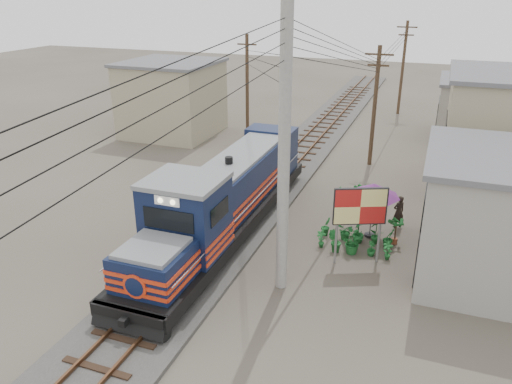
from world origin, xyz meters
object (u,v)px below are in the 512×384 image
at_px(market_umbrella, 374,190).
at_px(vendor, 399,212).
at_px(billboard, 360,209).
at_px(locomotive, 225,200).

distance_m(market_umbrella, vendor, 2.18).
xyz_separation_m(billboard, market_umbrella, (0.18, 2.43, -0.16)).
bearing_deg(market_umbrella, billboard, -94.27).
relative_size(billboard, vendor, 2.09).
bearing_deg(billboard, vendor, 48.91).
relative_size(billboard, market_umbrella, 1.28).
bearing_deg(billboard, market_umbrella, 62.56).
distance_m(locomotive, vendor, 7.76).
bearing_deg(locomotive, vendor, 25.73).
height_order(locomotive, billboard, locomotive).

